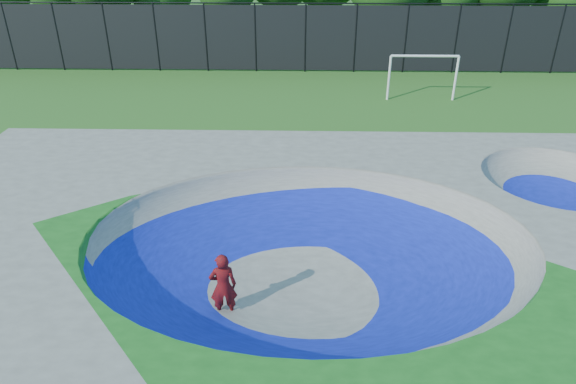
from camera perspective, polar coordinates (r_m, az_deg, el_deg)
ground at (r=13.38m, az=2.25°, el=-10.27°), size 120.00×120.00×0.00m
skate_deck at (r=12.93m, az=2.31°, el=-7.66°), size 22.00×14.00×1.50m
skater at (r=12.03m, az=-7.22°, el=-10.33°), size 0.70×0.53×1.73m
skateboard at (r=12.56m, az=-6.98°, el=-13.34°), size 0.81×0.47×0.05m
soccer_goal at (r=27.58m, az=14.82°, el=13.09°), size 3.51×0.12×2.32m
fence at (r=32.11m, az=1.94°, el=16.86°), size 48.09×0.09×4.04m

